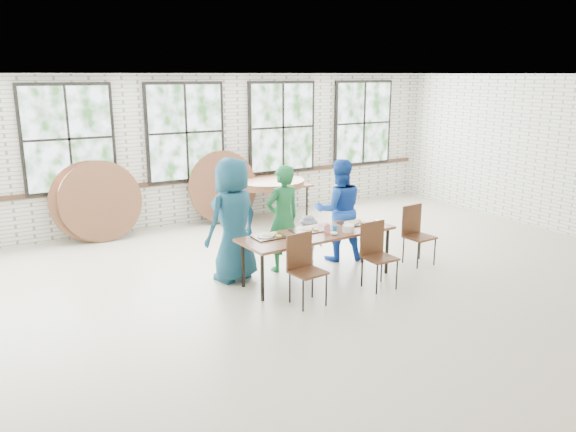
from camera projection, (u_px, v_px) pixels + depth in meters
name	position (u px, v px, depth m)	size (l,w,h in m)	color
room	(186.00, 135.00, 11.12)	(12.00, 12.00, 12.00)	#B7AB91
dining_table	(318.00, 236.00, 8.26)	(2.44, 0.95, 0.74)	brown
chair_near_left	(303.00, 263.00, 7.47)	(0.47, 0.46, 0.95)	#4C2C19
chair_near_right	(376.00, 249.00, 8.05)	(0.42, 0.41, 0.95)	#4C2C19
chair_spare	(416.00, 229.00, 9.07)	(0.45, 0.44, 0.95)	#4C2C19
adult_teal	(233.00, 220.00, 8.23)	(0.90, 0.59, 1.85)	#1C516C
adult_green	(283.00, 218.00, 8.66)	(0.61, 0.40, 1.67)	#1C6A36
toddler	(308.00, 240.00, 8.99)	(0.53, 0.31, 0.82)	#17133D
adult_blue	(339.00, 210.00, 9.17)	(0.82, 0.64, 1.68)	#1847AD
storage_table	(268.00, 188.00, 11.69)	(1.81, 0.77, 0.74)	brown
tabletop_clutter	(322.00, 230.00, 8.26)	(1.94, 0.58, 0.11)	black
round_tops_stacked	(268.00, 183.00, 11.66)	(1.50, 1.50, 0.13)	brown
round_tops_leaning	(142.00, 196.00, 10.69)	(4.12, 0.46, 1.49)	brown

